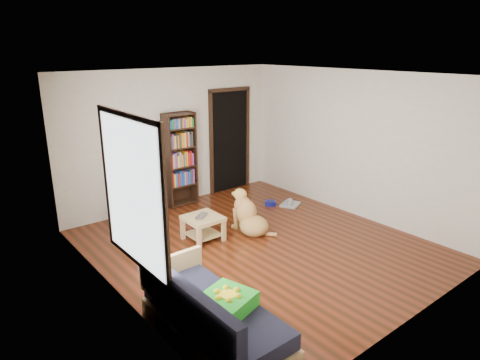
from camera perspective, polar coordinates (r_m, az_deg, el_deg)
ground at (r=6.75m, az=2.44°, el=-8.74°), size 5.00×5.00×0.00m
ceiling at (r=6.07m, az=2.77°, el=13.85°), size 5.00×5.00×0.00m
wall_back at (r=8.28m, az=-8.97°, el=5.54°), size 4.50×0.00×4.50m
wall_front at (r=4.81m, az=22.74°, el=-4.44°), size 4.50×0.00×4.50m
wall_left at (r=5.15m, az=-16.56°, el=-2.35°), size 0.00×5.00×5.00m
wall_right at (r=7.92m, az=14.95°, el=4.62°), size 0.00×5.00×5.00m
green_cushion at (r=4.52m, az=-1.68°, el=-15.85°), size 0.59×0.59×0.16m
laptop at (r=6.78m, az=-4.85°, el=-4.86°), size 0.35×0.32×0.02m
dog_bowl at (r=8.39m, az=4.08°, el=-3.09°), size 0.22×0.22×0.08m
grey_rag at (r=8.43m, az=6.73°, el=-3.25°), size 0.50×0.46×0.03m
window at (r=4.65m, az=-14.19°, el=-1.66°), size 0.03×1.46×1.70m
doorway at (r=9.03m, az=-1.41°, el=5.57°), size 1.03×0.05×2.19m
tv_stand at (r=7.95m, az=-13.32°, el=-2.97°), size 0.90×0.45×0.50m
crt_tv at (r=7.82m, az=-13.63°, el=0.33°), size 0.55×0.52×0.58m
bookshelf at (r=8.23m, az=-8.02°, el=3.38°), size 0.60×0.30×1.80m
sofa at (r=4.69m, az=-3.96°, el=-18.08°), size 0.80×1.80×0.80m
coffee_table at (r=6.86m, az=-4.96°, el=-5.80°), size 0.55×0.55×0.40m
dog at (r=7.12m, az=1.15°, el=-4.90°), size 0.51×0.88×0.74m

